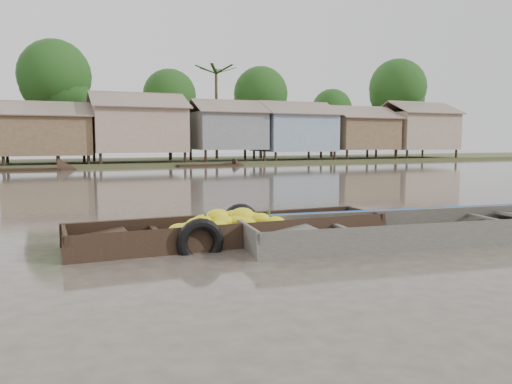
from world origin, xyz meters
name	(u,v)px	position (x,y,z in m)	size (l,w,h in m)	color
ground	(279,243)	(0.00, 0.00, 0.00)	(120.00, 120.00, 0.00)	#453E35
riverbank	(139,125)	(3.03, 31.86, 3.07)	(120.00, 12.47, 10.22)	#384723
banana_boat	(229,232)	(-0.83, 0.49, 0.18)	(6.09, 1.67, 0.88)	black
viewer_boat	(423,235)	(2.77, -0.72, 0.06)	(7.43, 2.78, 0.58)	#3E3A34
distant_boats	(147,172)	(1.86, 22.72, -0.05)	(47.91, 15.07, 0.35)	black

